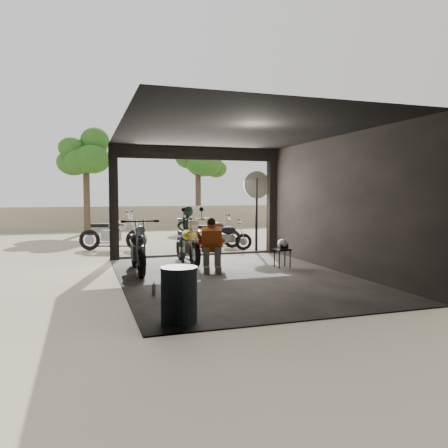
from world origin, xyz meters
TOP-DOWN VIEW (x-y plane):
  - ground at (0.00, 0.00)m, footprint 80.00×80.00m
  - garage at (0.00, 0.55)m, footprint 7.00×7.13m
  - boundary_wall at (0.00, 14.00)m, footprint 18.00×0.30m
  - tree_left at (-3.00, 12.50)m, footprint 2.20×2.20m
  - tree_right at (2.80, 14.00)m, footprint 2.20×2.20m
  - main_bike at (-0.62, 2.00)m, footprint 0.82×1.90m
  - left_bike at (-2.00, 1.19)m, footprint 0.80×1.89m
  - outside_bike_a at (-2.28, 5.53)m, footprint 2.07×1.34m
  - outside_bike_b at (0.96, 5.06)m, footprint 1.79×0.91m
  - outside_bike_c at (1.21, 4.47)m, footprint 1.65×1.05m
  - rider at (-0.60, 2.14)m, footprint 0.60×0.43m
  - mechanic at (-0.32, 0.76)m, footprint 0.80×0.97m
  - stool at (1.48, 0.73)m, footprint 0.35×0.35m
  - helmet at (1.52, 0.78)m, footprint 0.32×0.32m
  - oil_drum at (-1.92, -3.00)m, footprint 0.69×0.69m
  - sign_post at (1.91, 3.46)m, footprint 0.85×0.08m

SIDE VIEW (x-z plane):
  - ground at x=0.00m, z-range 0.00..0.00m
  - oil_drum at x=-1.92m, z-range 0.00..0.80m
  - stool at x=1.48m, z-range 0.17..0.66m
  - outside_bike_c at x=1.21m, z-range 0.00..1.04m
  - outside_bike_b at x=0.96m, z-range 0.00..1.16m
  - boundary_wall at x=0.00m, z-range 0.00..1.20m
  - helmet at x=1.52m, z-range 0.49..0.73m
  - mechanic at x=-0.32m, z-range 0.00..1.23m
  - main_bike at x=-0.62m, z-range 0.00..1.25m
  - left_bike at x=-2.00m, z-range 0.00..1.27m
  - outside_bike_a at x=-2.28m, z-range 0.00..1.30m
  - rider at x=-0.60m, z-range 0.00..1.53m
  - garage at x=0.00m, z-range -0.32..2.88m
  - sign_post at x=1.91m, z-range 0.46..3.00m
  - tree_right at x=2.80m, z-range 1.06..6.06m
  - tree_left at x=-3.00m, z-range 1.19..6.79m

